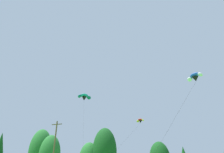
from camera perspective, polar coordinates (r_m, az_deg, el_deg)
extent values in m
ellipsoid|color=#236628|center=(61.14, -19.13, -18.82)|extent=(5.79, 5.79, 11.60)
ellipsoid|color=#144719|center=(48.57, -2.04, -19.81)|extent=(5.32, 5.32, 10.24)
cube|color=brown|center=(43.61, -14.84, -12.53)|extent=(2.20, 0.14, 0.14)
ellipsoid|color=red|center=(56.01, 7.72, -11.65)|extent=(1.60, 1.46, 0.68)
ellipsoid|color=yellow|center=(55.44, 8.40, -11.70)|extent=(0.92, 0.96, 0.80)
ellipsoid|color=yellow|center=(56.47, 7.08, -12.05)|extent=(0.96, 0.98, 0.80)
cone|color=black|center=(55.95, 7.81, -12.17)|extent=(1.03, 1.03, 0.64)
cylinder|color=black|center=(45.86, 1.81, -18.88)|extent=(6.85, 19.48, 14.38)
ellipsoid|color=blue|center=(31.47, 21.64, 0.30)|extent=(1.65, 1.62, 0.75)
ellipsoid|color=white|center=(30.89, 22.98, 0.52)|extent=(0.99, 1.00, 0.87)
ellipsoid|color=white|center=(31.86, 20.49, -0.74)|extent=(0.99, 0.99, 0.87)
cone|color=black|center=(31.30, 21.89, -0.65)|extent=(1.15, 1.15, 0.69)
cylinder|color=black|center=(23.85, 16.10, -12.13)|extent=(7.76, 10.47, 13.53)
ellipsoid|color=teal|center=(59.46, -7.54, -5.21)|extent=(2.63, 2.61, 1.26)
ellipsoid|color=#0F666B|center=(59.75, -6.32, -5.79)|extent=(1.64, 1.59, 1.41)
ellipsoid|color=#0F666B|center=(58.92, -8.83, -5.33)|extent=(1.58, 1.65, 1.41)
cone|color=black|center=(59.29, -7.64, -6.02)|extent=(1.75, 1.75, 1.06)
cylinder|color=black|center=(47.47, -7.84, -14.83)|extent=(8.19, 16.43, 21.04)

